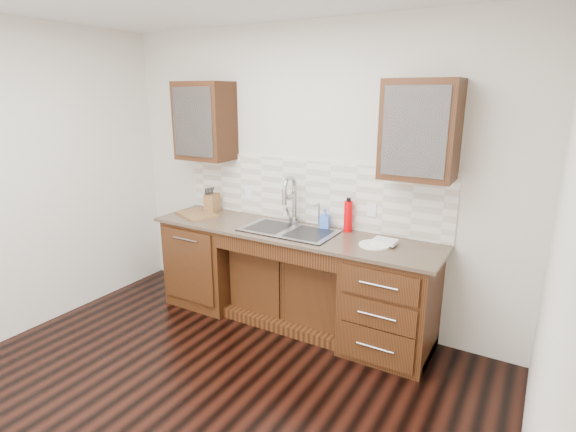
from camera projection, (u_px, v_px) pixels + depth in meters
The scene contains 25 objects.
ground at pixel (185, 418), 3.07m from camera, with size 4.00×3.50×0.10m, color black.
wall_back at pixel (310, 175), 4.19m from camera, with size 4.00×0.10×2.70m, color silver.
wall_right at pixel (568, 298), 1.70m from camera, with size 0.10×3.50×2.70m, color silver.
base_cabinet_left at pixel (210, 260), 4.60m from camera, with size 0.70×0.62×0.88m, color #593014.
base_cabinet_center at pixel (295, 284), 4.24m from camera, with size 1.20×0.44×0.70m, color #593014.
base_cabinet_right at pixel (390, 302), 3.68m from camera, with size 0.70×0.62×0.88m, color #593014.
countertop at pixel (289, 232), 4.00m from camera, with size 2.70×0.65×0.03m, color #84705B.
backsplash at pixel (306, 192), 4.18m from camera, with size 2.70×0.02×0.59m, color beige.
sink at pixel (289, 240), 4.01m from camera, with size 0.84×0.46×0.19m, color #9E9EA5.
faucet at pixel (295, 203), 4.16m from camera, with size 0.04×0.04×0.40m, color #999993.
filter_tap at pixel (319, 214), 4.07m from camera, with size 0.02×0.02×0.24m, color #999993.
upper_cabinet_left at pixel (205, 121), 4.39m from camera, with size 0.55×0.34×0.75m, color #593014.
upper_cabinet_right at pixel (420, 130), 3.37m from camera, with size 0.55×0.34×0.75m, color #593014.
outlet_left at pixel (249, 193), 4.51m from camera, with size 0.08×0.01×0.12m, color white.
outlet_right at pixel (372, 210), 3.88m from camera, with size 0.08×0.01×0.12m, color white.
soap_bottle at pixel (325, 219), 4.03m from camera, with size 0.08×0.08×0.18m, color #4677E7.
water_bottle at pixel (348, 216), 3.94m from camera, with size 0.07×0.07×0.28m, color #DF0005.
plate at pixel (374, 245), 3.60m from camera, with size 0.25×0.25×0.01m, color white.
dish_towel at pixel (385, 241), 3.62m from camera, with size 0.19×0.14×0.03m, color white.
knife_block at pixel (212, 203), 4.58m from camera, with size 0.10×0.17×0.19m, color brown.
cutting_board at pixel (197, 214), 4.50m from camera, with size 0.41×0.29×0.02m, color olive.
cup_left_a at pixel (196, 126), 4.47m from camera, with size 0.12×0.12×0.09m, color white.
cup_left_b at pixel (213, 127), 4.36m from camera, with size 0.10×0.10×0.09m, color white.
cup_right_a at pixel (409, 136), 3.43m from camera, with size 0.14×0.14×0.11m, color white.
cup_right_b at pixel (437, 138), 3.32m from camera, with size 0.11×0.11×0.10m, color silver.
Camera 1 is at (1.92, -1.88, 2.11)m, focal length 28.00 mm.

